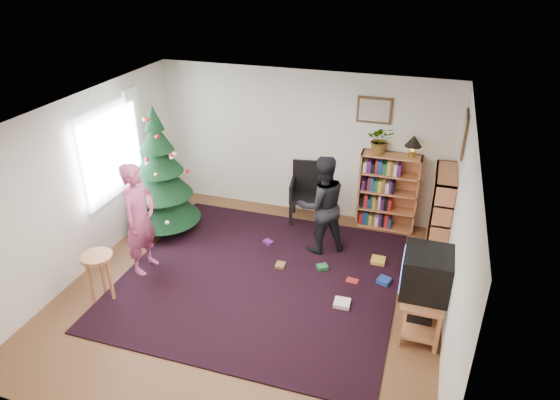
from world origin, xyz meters
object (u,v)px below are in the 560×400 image
(bookshelf_back, at_px, (388,191))
(person_standing, at_px, (140,219))
(bookshelf_right, at_px, (440,211))
(picture_back, at_px, (374,110))
(potted_plant, at_px, (381,140))
(crt_tv, at_px, (426,273))
(table_lamp, at_px, (413,143))
(stool, at_px, (98,265))
(tv_stand, at_px, (421,306))
(armchair, at_px, (309,189))
(person_by_chair, at_px, (322,205))
(christmas_tree, at_px, (161,181))
(picture_right, at_px, (464,134))

(bookshelf_back, xyz_separation_m, person_standing, (-3.18, -2.31, 0.17))
(person_standing, bearing_deg, bookshelf_right, -62.29)
(picture_back, height_order, bookshelf_right, picture_back)
(bookshelf_right, relative_size, potted_plant, 2.84)
(person_standing, bearing_deg, crt_tv, -88.11)
(bookshelf_right, height_order, table_lamp, table_lamp)
(bookshelf_right, distance_m, potted_plant, 1.43)
(picture_back, xyz_separation_m, table_lamp, (0.65, -0.14, -0.41))
(table_lamp, bearing_deg, crt_tv, -80.12)
(crt_tv, height_order, stool, crt_tv)
(tv_stand, bearing_deg, bookshelf_right, 86.43)
(person_standing, bearing_deg, potted_plant, -49.27)
(bookshelf_back, xyz_separation_m, stool, (-3.36, -3.08, -0.14))
(bookshelf_back, relative_size, stool, 1.91)
(picture_back, height_order, bookshelf_back, picture_back)
(crt_tv, bearing_deg, potted_plant, 111.02)
(armchair, xyz_separation_m, person_by_chair, (0.44, -0.94, 0.24))
(person_standing, distance_m, person_by_chair, 2.64)
(tv_stand, distance_m, stool, 4.14)
(picture_back, relative_size, person_by_chair, 0.35)
(christmas_tree, bearing_deg, bookshelf_back, 19.48)
(christmas_tree, relative_size, bookshelf_back, 1.64)
(christmas_tree, height_order, tv_stand, christmas_tree)
(person_by_chair, bearing_deg, armchair, -96.70)
(bookshelf_back, bearing_deg, christmas_tree, -160.52)
(potted_plant, bearing_deg, table_lamp, 0.00)
(tv_stand, xyz_separation_m, table_lamp, (-0.42, 2.38, 1.22))
(christmas_tree, bearing_deg, person_by_chair, 4.29)
(picture_right, height_order, potted_plant, picture_right)
(stool, bearing_deg, bookshelf_right, 32.04)
(person_by_chair, bearing_deg, table_lamp, -170.52)
(picture_back, relative_size, bookshelf_back, 0.42)
(armchair, bearing_deg, stool, -133.69)
(picture_back, distance_m, tv_stand, 3.18)
(table_lamp, bearing_deg, stool, -139.88)
(bookshelf_back, bearing_deg, bookshelf_right, -28.60)
(picture_back, distance_m, picture_right, 1.51)
(picture_back, distance_m, crt_tv, 2.96)
(armchair, height_order, table_lamp, table_lamp)
(person_standing, height_order, potted_plant, potted_plant)
(christmas_tree, bearing_deg, tv_stand, -15.48)
(armchair, bearing_deg, christmas_tree, -161.43)
(person_by_chair, bearing_deg, person_standing, -2.92)
(potted_plant, bearing_deg, person_by_chair, -123.04)
(picture_right, xyz_separation_m, person_by_chair, (-1.84, -0.44, -1.17))
(crt_tv, relative_size, person_by_chair, 0.39)
(christmas_tree, distance_m, bookshelf_right, 4.37)
(crt_tv, relative_size, table_lamp, 1.73)
(bookshelf_back, distance_m, stool, 4.56)
(armchair, bearing_deg, bookshelf_right, -19.13)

